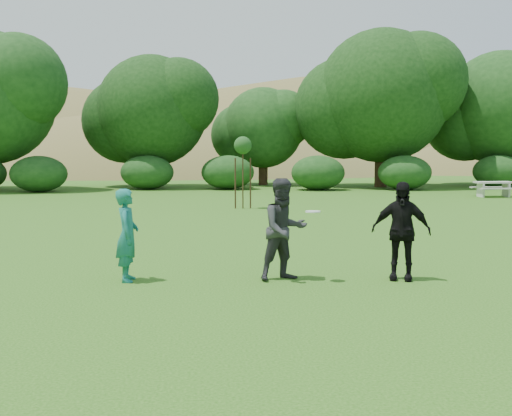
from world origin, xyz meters
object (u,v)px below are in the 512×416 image
(picnic_table, at_px, (494,186))
(player_teal, at_px, (127,235))
(player_grey, at_px, (284,229))
(player_black, at_px, (401,231))
(sapling, at_px, (243,147))

(picnic_table, bearing_deg, player_teal, -130.06)
(player_grey, relative_size, picnic_table, 1.03)
(player_grey, distance_m, player_black, 2.11)
(player_teal, xyz_separation_m, player_black, (4.92, -0.33, 0.06))
(player_black, bearing_deg, sapling, 118.23)
(player_grey, xyz_separation_m, player_black, (2.10, -0.19, -0.03))
(player_grey, bearing_deg, player_teal, 156.37)
(player_black, xyz_separation_m, sapling, (-1.88, 14.09, 1.52))
(player_grey, bearing_deg, picnic_table, 34.90)
(player_teal, bearing_deg, picnic_table, -39.96)
(player_teal, relative_size, picnic_table, 0.93)
(player_teal, distance_m, player_black, 4.93)
(player_teal, relative_size, sapling, 0.58)
(player_teal, height_order, picnic_table, player_teal)
(player_black, bearing_deg, player_grey, -164.44)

